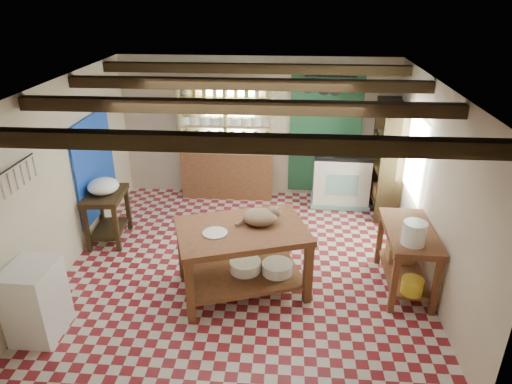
# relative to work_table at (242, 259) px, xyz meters

# --- Properties ---
(floor) EXTENTS (5.00, 5.00, 0.02)m
(floor) POSITION_rel_work_table_xyz_m (-0.03, 0.62, -0.47)
(floor) COLOR maroon
(floor) RESTS_ON ground
(ceiling) EXTENTS (5.00, 5.00, 0.02)m
(ceiling) POSITION_rel_work_table_xyz_m (-0.03, 0.62, 2.14)
(ceiling) COLOR #46464B
(ceiling) RESTS_ON wall_back
(wall_back) EXTENTS (5.00, 0.04, 2.60)m
(wall_back) POSITION_rel_work_table_xyz_m (-0.03, 3.12, 0.84)
(wall_back) COLOR beige
(wall_back) RESTS_ON floor
(wall_front) EXTENTS (5.00, 0.04, 2.60)m
(wall_front) POSITION_rel_work_table_xyz_m (-0.03, -1.88, 0.84)
(wall_front) COLOR beige
(wall_front) RESTS_ON floor
(wall_left) EXTENTS (0.04, 5.00, 2.60)m
(wall_left) POSITION_rel_work_table_xyz_m (-2.53, 0.62, 0.84)
(wall_left) COLOR beige
(wall_left) RESTS_ON floor
(wall_right) EXTENTS (0.04, 5.00, 2.60)m
(wall_right) POSITION_rel_work_table_xyz_m (2.47, 0.62, 0.84)
(wall_right) COLOR beige
(wall_right) RESTS_ON floor
(ceiling_beams) EXTENTS (5.00, 3.80, 0.15)m
(ceiling_beams) POSITION_rel_work_table_xyz_m (-0.03, 0.62, 2.02)
(ceiling_beams) COLOR #332311
(ceiling_beams) RESTS_ON ceiling
(blue_wall_patch) EXTENTS (0.04, 1.40, 1.60)m
(blue_wall_patch) POSITION_rel_work_table_xyz_m (-2.50, 1.52, 0.64)
(blue_wall_patch) COLOR #173FAF
(blue_wall_patch) RESTS_ON wall_left
(green_wall_patch) EXTENTS (1.30, 0.04, 2.30)m
(green_wall_patch) POSITION_rel_work_table_xyz_m (1.22, 3.09, 0.79)
(green_wall_patch) COLOR #205233
(green_wall_patch) RESTS_ON wall_back
(window_back) EXTENTS (0.90, 0.02, 0.80)m
(window_back) POSITION_rel_work_table_xyz_m (-0.53, 3.10, 1.24)
(window_back) COLOR silver
(window_back) RESTS_ON wall_back
(window_right) EXTENTS (0.02, 1.30, 1.20)m
(window_right) POSITION_rel_work_table_xyz_m (2.45, 1.62, 0.94)
(window_right) COLOR silver
(window_right) RESTS_ON wall_right
(utensil_rail) EXTENTS (0.06, 0.90, 0.28)m
(utensil_rail) POSITION_rel_work_table_xyz_m (-2.47, -0.58, 1.32)
(utensil_rail) COLOR black
(utensil_rail) RESTS_ON wall_left
(pot_rack) EXTENTS (0.86, 0.12, 0.36)m
(pot_rack) POSITION_rel_work_table_xyz_m (1.22, 2.67, 1.72)
(pot_rack) COLOR black
(pot_rack) RESTS_ON ceiling
(shelving_unit) EXTENTS (1.70, 0.34, 2.20)m
(shelving_unit) POSITION_rel_work_table_xyz_m (-0.58, 2.93, 0.64)
(shelving_unit) COLOR tan
(shelving_unit) RESTS_ON floor
(tall_rack) EXTENTS (0.40, 0.86, 2.00)m
(tall_rack) POSITION_rel_work_table_xyz_m (2.25, 2.42, 0.54)
(tall_rack) COLOR #332311
(tall_rack) RESTS_ON floor
(work_table) EXTENTS (1.88, 1.54, 0.92)m
(work_table) POSITION_rel_work_table_xyz_m (0.00, 0.00, 0.00)
(work_table) COLOR brown
(work_table) RESTS_ON floor
(stove) EXTENTS (1.04, 0.72, 0.99)m
(stove) POSITION_rel_work_table_xyz_m (1.53, 2.77, 0.04)
(stove) COLOR silver
(stove) RESTS_ON floor
(prep_table) EXTENTS (0.62, 0.85, 0.81)m
(prep_table) POSITION_rel_work_table_xyz_m (-2.23, 1.12, -0.05)
(prep_table) COLOR #332311
(prep_table) RESTS_ON floor
(white_cabinet) EXTENTS (0.52, 0.62, 0.91)m
(white_cabinet) POSITION_rel_work_table_xyz_m (-2.25, -1.03, -0.01)
(white_cabinet) COLOR white
(white_cabinet) RESTS_ON floor
(right_counter) EXTENTS (0.63, 1.23, 0.88)m
(right_counter) POSITION_rel_work_table_xyz_m (2.15, 0.21, -0.02)
(right_counter) COLOR brown
(right_counter) RESTS_ON floor
(cat) EXTENTS (0.56, 0.52, 0.20)m
(cat) POSITION_rel_work_table_xyz_m (0.22, 0.13, 0.56)
(cat) COLOR #997A59
(cat) RESTS_ON work_table
(steel_tray) EXTENTS (0.39, 0.39, 0.02)m
(steel_tray) POSITION_rel_work_table_xyz_m (-0.32, -0.16, 0.47)
(steel_tray) COLOR #B1B1B9
(steel_tray) RESTS_ON work_table
(basin_large) EXTENTS (0.53, 0.53, 0.15)m
(basin_large) POSITION_rel_work_table_xyz_m (0.03, 0.06, -0.14)
(basin_large) COLOR white
(basin_large) RESTS_ON work_table
(basin_small) EXTENTS (0.51, 0.51, 0.14)m
(basin_small) POSITION_rel_work_table_xyz_m (0.46, 0.05, -0.14)
(basin_small) COLOR white
(basin_small) RESTS_ON work_table
(kettle_left) EXTENTS (0.19, 0.19, 0.21)m
(kettle_left) POSITION_rel_work_table_xyz_m (1.28, 2.78, 0.64)
(kettle_left) COLOR #B1B1B9
(kettle_left) RESTS_ON stove
(kettle_right) EXTENTS (0.16, 0.16, 0.19)m
(kettle_right) POSITION_rel_work_table_xyz_m (1.63, 2.77, 0.63)
(kettle_right) COLOR black
(kettle_right) RESTS_ON stove
(enamel_bowl) EXTENTS (0.51, 0.51, 0.24)m
(enamel_bowl) POSITION_rel_work_table_xyz_m (-2.23, 1.12, 0.47)
(enamel_bowl) COLOR white
(enamel_bowl) RESTS_ON prep_table
(white_bucket) EXTENTS (0.29, 0.29, 0.29)m
(white_bucket) POSITION_rel_work_table_xyz_m (2.09, -0.14, 0.56)
(white_bucket) COLOR white
(white_bucket) RESTS_ON right_counter
(wicker_basket) EXTENTS (0.36, 0.29, 0.25)m
(wicker_basket) POSITION_rel_work_table_xyz_m (2.15, 0.51, -0.10)
(wicker_basket) COLOR #A57442
(wicker_basket) RESTS_ON right_counter
(yellow_tub) EXTENTS (0.27, 0.27, 0.20)m
(yellow_tub) POSITION_rel_work_table_xyz_m (2.14, -0.24, -0.13)
(yellow_tub) COLOR gold
(yellow_tub) RESTS_ON right_counter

